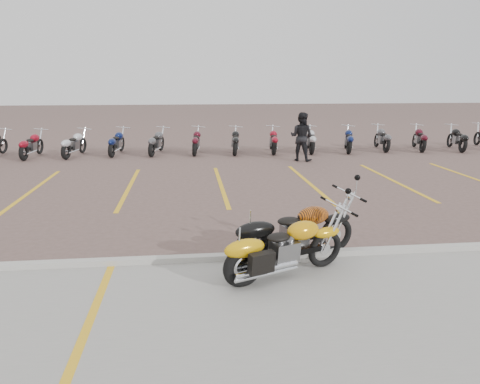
# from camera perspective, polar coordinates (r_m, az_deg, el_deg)

# --- Properties ---
(ground) EXTENTS (100.00, 100.00, 0.00)m
(ground) POSITION_cam_1_polar(r_m,az_deg,el_deg) (10.17, -0.70, -4.10)
(ground) COLOR brown
(ground) RESTS_ON ground
(concrete_apron) EXTENTS (60.00, 5.00, 0.01)m
(concrete_apron) POSITION_cam_1_polar(r_m,az_deg,el_deg) (6.08, 3.79, -16.98)
(concrete_apron) COLOR #9E9B93
(concrete_apron) RESTS_ON ground
(curb) EXTENTS (60.00, 0.18, 0.12)m
(curb) POSITION_cam_1_polar(r_m,az_deg,el_deg) (8.28, 0.71, -7.89)
(curb) COLOR #ADAAA3
(curb) RESTS_ON ground
(parking_stripes) EXTENTS (38.00, 5.50, 0.01)m
(parking_stripes) POSITION_cam_1_polar(r_m,az_deg,el_deg) (14.02, -2.35, 0.86)
(parking_stripes) COLOR gold
(parking_stripes) RESTS_ON ground
(apron_stripe) EXTENTS (0.12, 5.00, 0.00)m
(apron_stripe) POSITION_cam_1_polar(r_m,az_deg,el_deg) (6.14, -18.92, -17.33)
(apron_stripe) COLOR gold
(apron_stripe) RESTS_ON concrete_apron
(yellow_cruiser) EXTENTS (2.10, 0.96, 0.91)m
(yellow_cruiser) POSITION_cam_1_polar(r_m,az_deg,el_deg) (7.48, 5.13, -7.12)
(yellow_cruiser) COLOR black
(yellow_cruiser) RESTS_ON ground
(flame_cruiser) EXTENTS (2.26, 0.85, 0.96)m
(flame_cruiser) POSITION_cam_1_polar(r_m,az_deg,el_deg) (8.16, 6.45, -5.20)
(flame_cruiser) COLOR black
(flame_cruiser) RESTS_ON ground
(person_b) EXTENTS (1.15, 1.09, 1.87)m
(person_b) POSITION_cam_1_polar(r_m,az_deg,el_deg) (18.25, 7.49, 6.70)
(person_b) COLOR black
(person_b) RESTS_ON ground
(bg_bike_row) EXTENTS (22.42, 2.08, 1.10)m
(bg_bike_row) POSITION_cam_1_polar(r_m,az_deg,el_deg) (20.12, 1.64, 6.34)
(bg_bike_row) COLOR black
(bg_bike_row) RESTS_ON ground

